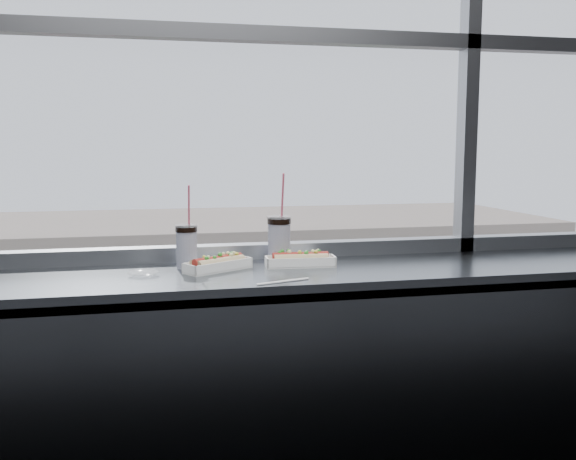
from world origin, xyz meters
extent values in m
plane|color=black|center=(0.00, 1.50, 0.55)|extent=(6.00, 0.00, 6.00)
cube|color=slate|center=(0.00, 1.23, 1.07)|extent=(6.00, 0.55, 0.06)
cube|color=slate|center=(0.00, 0.97, 0.55)|extent=(6.00, 0.04, 1.04)
cube|color=white|center=(-0.12, 1.26, 1.10)|extent=(0.27, 0.21, 0.01)
cube|color=white|center=(-0.12, 1.26, 1.12)|extent=(0.27, 0.21, 0.04)
cylinder|color=tan|center=(-0.12, 1.26, 1.13)|extent=(0.20, 0.14, 0.04)
cylinder|color=maroon|center=(-0.12, 1.26, 1.14)|extent=(0.20, 0.14, 0.03)
cube|color=white|center=(0.20, 1.28, 1.10)|extent=(0.27, 0.11, 0.01)
cube|color=white|center=(0.20, 1.28, 1.12)|extent=(0.27, 0.11, 0.04)
cylinder|color=tan|center=(0.20, 1.28, 1.13)|extent=(0.21, 0.06, 0.05)
cylinder|color=maroon|center=(0.20, 1.28, 1.14)|extent=(0.22, 0.05, 0.03)
cylinder|color=white|center=(-0.23, 1.34, 1.18)|extent=(0.08, 0.08, 0.16)
cylinder|color=black|center=(-0.23, 1.34, 1.25)|extent=(0.08, 0.08, 0.02)
cylinder|color=silver|center=(-0.23, 1.34, 1.26)|extent=(0.09, 0.09, 0.01)
cylinder|color=#CF4B65|center=(-0.22, 1.33, 1.33)|extent=(0.01, 0.04, 0.17)
cylinder|color=white|center=(0.13, 1.36, 1.19)|extent=(0.09, 0.09, 0.18)
cylinder|color=black|center=(0.13, 1.36, 1.27)|extent=(0.09, 0.09, 0.02)
cylinder|color=silver|center=(0.13, 1.36, 1.28)|extent=(0.10, 0.10, 0.01)
cylinder|color=#CF4B65|center=(0.15, 1.36, 1.36)|extent=(0.01, 0.05, 0.19)
cylinder|color=white|center=(0.07, 1.01, 1.10)|extent=(0.19, 0.06, 0.01)
ellipsoid|color=silver|center=(-0.39, 1.22, 1.11)|extent=(0.11, 0.08, 0.03)
plane|color=gray|center=(0.00, 45.00, -11.00)|extent=(120.00, 120.00, 0.00)
cube|color=gray|center=(0.00, 29.50, -10.98)|extent=(80.00, 6.00, 0.04)
cube|color=gray|center=(0.00, 39.50, -7.00)|extent=(50.00, 14.00, 8.00)
imported|color=maroon|center=(3.39, 25.50, -9.85)|extent=(3.29, 6.76, 2.18)
imported|color=silver|center=(12.07, 25.50, -10.00)|extent=(2.46, 5.71, 1.89)
imported|color=#66605B|center=(-4.60, 28.50, -9.98)|extent=(0.87, 0.66, 1.97)
imported|color=#66605B|center=(10.19, 28.70, -10.05)|extent=(0.81, 0.61, 1.82)
cylinder|color=#47382B|center=(0.36, 29.50, -9.91)|extent=(0.22, 0.22, 2.17)
sphere|color=#38852A|center=(0.36, 29.50, -7.92)|extent=(2.90, 2.90, 2.90)
cylinder|color=#47382B|center=(10.47, 29.50, -9.73)|extent=(0.25, 0.25, 2.54)
sphere|color=#38852A|center=(10.47, 29.50, -7.40)|extent=(3.39, 3.39, 3.39)
camera|label=1|loc=(-0.38, -1.08, 1.56)|focal=40.00mm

